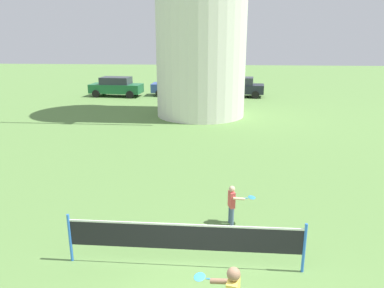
{
  "coord_description": "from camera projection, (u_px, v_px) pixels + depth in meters",
  "views": [
    {
      "loc": [
        0.22,
        -5.15,
        4.67
      ],
      "look_at": [
        -0.49,
        3.55,
        2.11
      ],
      "focal_mm": 34.3,
      "sensor_mm": 36.0,
      "label": 1
    }
  ],
  "objects": [
    {
      "name": "parked_car_black",
      "position": [
        239.0,
        87.0,
        29.66
      ],
      "size": [
        4.09,
        2.18,
        1.56
      ],
      "color": "#1E232D",
      "rests_on": "ground_plane"
    },
    {
      "name": "player_far",
      "position": [
        233.0,
        202.0,
        9.37
      ],
      "size": [
        0.73,
        0.34,
        1.05
      ],
      "color": "slate",
      "rests_on": "ground_plane"
    },
    {
      "name": "tennis_net",
      "position": [
        184.0,
        237.0,
        7.58
      ],
      "size": [
        4.96,
        0.06,
        1.1
      ],
      "color": "blue",
      "rests_on": "ground_plane"
    },
    {
      "name": "parked_car_blue",
      "position": [
        179.0,
        86.0,
        30.17
      ],
      "size": [
        4.47,
        1.9,
        1.56
      ],
      "color": "#334C99",
      "rests_on": "ground_plane"
    },
    {
      "name": "parked_car_green",
      "position": [
        116.0,
        86.0,
        29.79
      ],
      "size": [
        4.28,
        2.14,
        1.56
      ],
      "color": "#1E6638",
      "rests_on": "ground_plane"
    }
  ]
}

